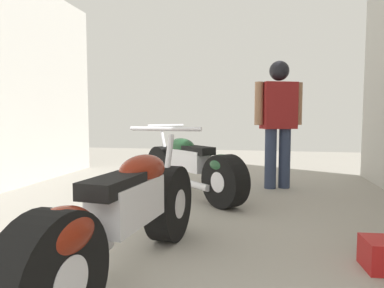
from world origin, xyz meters
TOP-DOWN VIEW (x-y plane):
  - ground_plane at (0.00, 3.22)m, footprint 15.46×15.46m
  - motorcycle_maroon_cruiser at (0.01, 2.34)m, footprint 0.61×2.05m
  - motorcycle_black_naked at (-0.02, 4.65)m, footprint 1.59×1.52m
  - mechanic_in_blue at (1.09, 5.42)m, footprint 0.71×0.41m

SIDE VIEW (x-z plane):
  - ground_plane at x=0.00m, z-range 0.00..0.00m
  - motorcycle_black_naked at x=-0.02m, z-range -0.08..0.85m
  - motorcycle_maroon_cruiser at x=0.01m, z-range -0.08..0.88m
  - mechanic_in_blue at x=1.09m, z-range 0.18..2.00m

